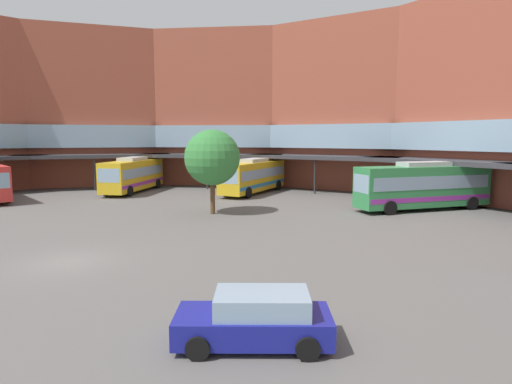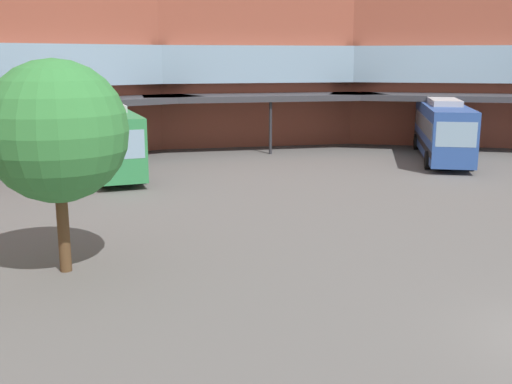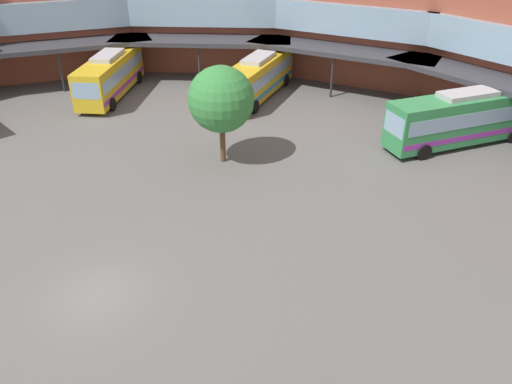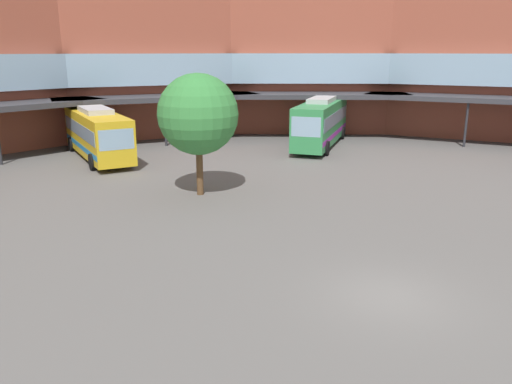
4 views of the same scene
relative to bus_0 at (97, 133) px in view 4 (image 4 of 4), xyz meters
The scene contains 5 objects.
ground_plane 26.86m from the bus_0, 65.47° to the right, with size 121.63×121.63×0.00m, color #605E5B.
station_building 13.66m from the bus_0, 17.88° to the right, with size 78.65×46.04×18.73m.
bus_0 is the anchor object (origin of this frame).
bus_3 17.40m from the bus_0, ahead, with size 7.65×11.19×3.92m.
plaza_tree 13.07m from the bus_0, 60.52° to the right, with size 4.25×4.25×6.46m.
Camera 4 is at (-7.06, -13.77, 7.55)m, focal length 36.10 mm.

